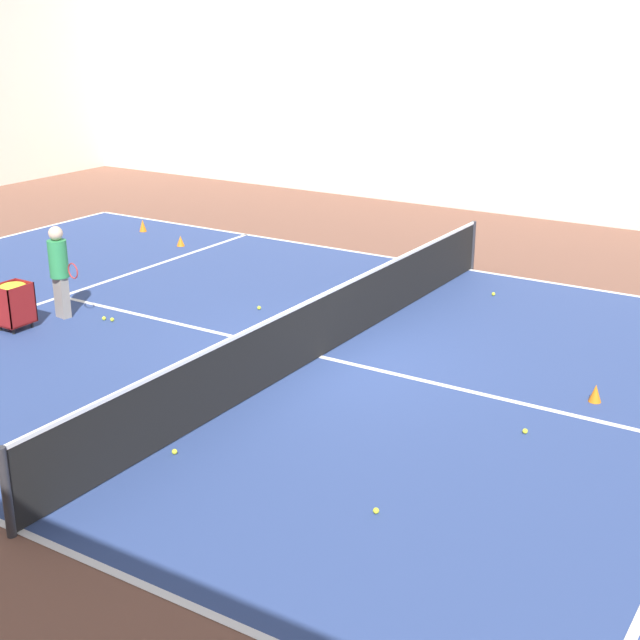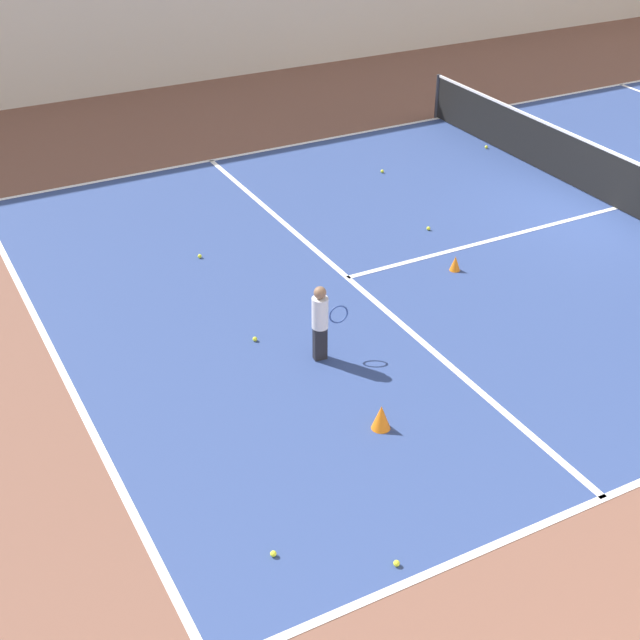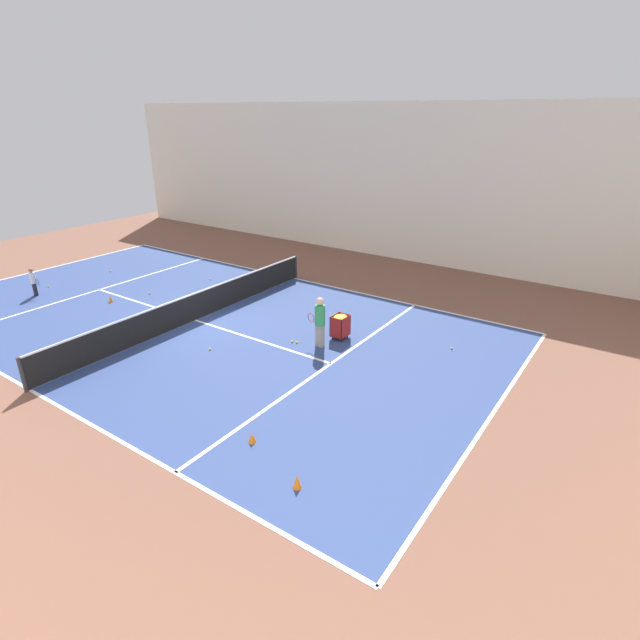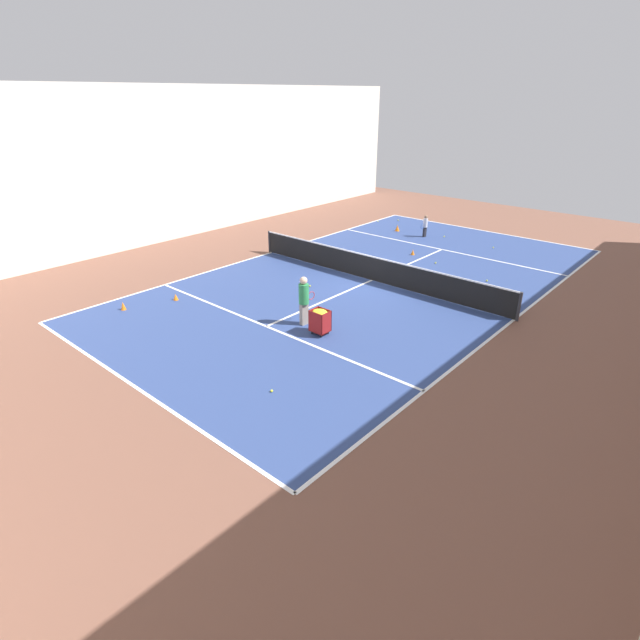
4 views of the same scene
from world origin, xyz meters
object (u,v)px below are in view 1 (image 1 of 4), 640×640
(coach_at_net, at_px, (59,266))
(training_cone_0, at_px, (143,226))
(training_cone_1, at_px, (595,393))
(ball_cart, at_px, (13,297))
(tennis_net, at_px, (320,325))

(coach_at_net, relative_size, training_cone_0, 5.64)
(coach_at_net, relative_size, training_cone_1, 6.52)
(training_cone_0, xyz_separation_m, training_cone_1, (-4.18, -12.32, -0.02))
(training_cone_0, height_order, training_cone_1, training_cone_0)
(coach_at_net, height_order, ball_cart, coach_at_net)
(tennis_net, distance_m, coach_at_net, 4.95)
(tennis_net, bearing_deg, training_cone_1, -81.67)
(coach_at_net, distance_m, training_cone_1, 9.15)
(training_cone_0, bearing_deg, ball_cart, -154.33)
(ball_cart, bearing_deg, training_cone_0, 25.67)
(coach_at_net, bearing_deg, tennis_net, 18.24)
(training_cone_0, bearing_deg, tennis_net, -120.33)
(ball_cart, distance_m, training_cone_0, 7.18)
(coach_at_net, xyz_separation_m, training_cone_1, (1.41, -9.01, -0.81))
(coach_at_net, distance_m, training_cone_0, 6.54)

